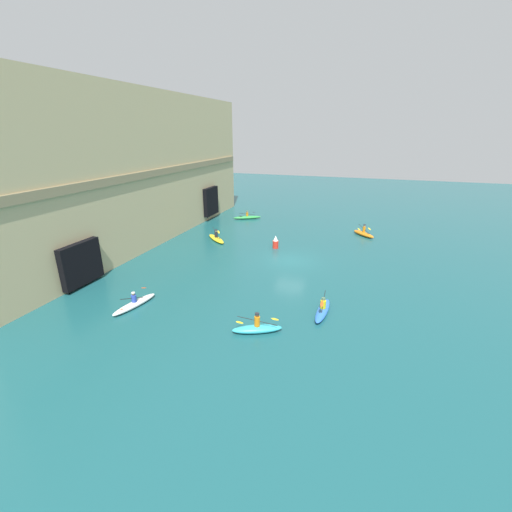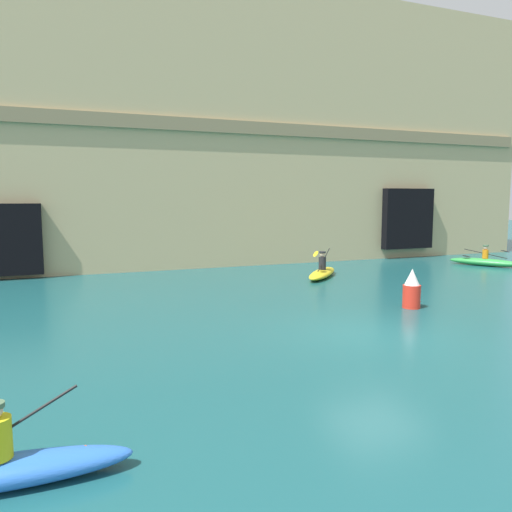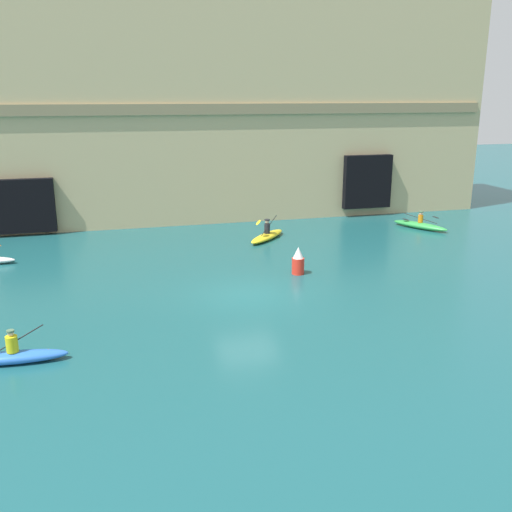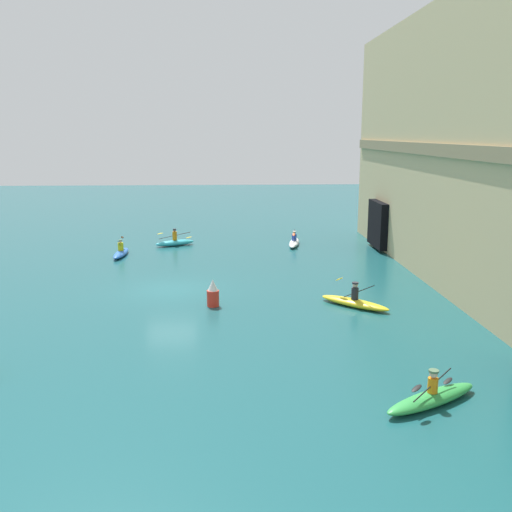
% 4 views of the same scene
% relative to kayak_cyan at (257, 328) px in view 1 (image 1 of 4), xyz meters
% --- Properties ---
extents(ground_plane, '(120.00, 120.00, 0.00)m').
position_rel_kayak_cyan_xyz_m(ground_plane, '(11.61, 0.82, -0.25)').
color(ground_plane, '#195156').
extents(cliff_bluff, '(36.45, 7.98, 14.32)m').
position_rel_kayak_cyan_xyz_m(cliff_bluff, '(13.09, 17.92, 6.88)').
color(cliff_bluff, tan).
rests_on(cliff_bluff, ground).
extents(kayak_cyan, '(1.85, 2.87, 1.21)m').
position_rel_kayak_cyan_xyz_m(kayak_cyan, '(0.00, 0.00, 0.00)').
color(kayak_cyan, '#33B2C6').
rests_on(kayak_cyan, ground).
extents(kayak_white, '(3.47, 1.29, 1.04)m').
position_rel_kayak_cyan_xyz_m(kayak_white, '(0.28, 8.43, -0.03)').
color(kayak_white, white).
rests_on(kayak_white, ground).
extents(kayak_orange, '(2.63, 2.57, 1.27)m').
position_rel_kayak_cyan_xyz_m(kayak_orange, '(21.54, -4.88, 0.01)').
color(kayak_orange, orange).
rests_on(kayak_orange, ground).
extents(kayak_blue, '(3.20, 0.83, 1.21)m').
position_rel_kayak_cyan_xyz_m(kayak_blue, '(3.32, -3.18, -0.02)').
color(kayak_blue, blue).
rests_on(kayak_blue, ground).
extents(kayak_yellow, '(2.95, 3.08, 1.26)m').
position_rel_kayak_cyan_xyz_m(kayak_yellow, '(14.95, 9.50, -0.03)').
color(kayak_yellow, yellow).
rests_on(kayak_yellow, ground).
extents(kayak_green, '(2.37, 3.46, 1.08)m').
position_rel_kayak_cyan_xyz_m(kayak_green, '(24.62, 9.64, -0.03)').
color(kayak_green, green).
rests_on(kayak_green, ground).
extents(marker_buoy, '(0.56, 0.56, 1.26)m').
position_rel_kayak_cyan_xyz_m(marker_buoy, '(14.53, 3.02, 0.33)').
color(marker_buoy, red).
rests_on(marker_buoy, ground).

